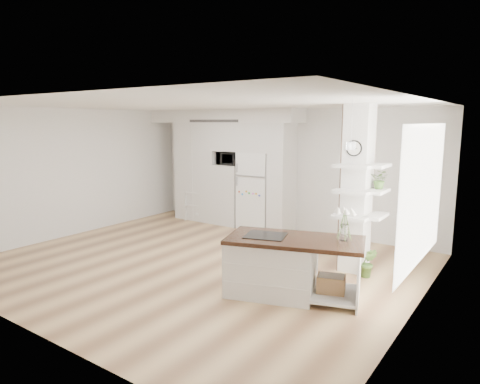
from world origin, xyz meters
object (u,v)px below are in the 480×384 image
object	(u,v)px
refrigerator	(258,190)
floor_plant_a	(368,263)
bookshelf	(199,208)
kitchen_island	(280,264)

from	to	relation	value
refrigerator	floor_plant_a	bearing A→B (deg)	-28.38
refrigerator	bookshelf	world-z (taller)	refrigerator
refrigerator	kitchen_island	size ratio (longest dim) A/B	0.86
refrigerator	bookshelf	distance (m)	1.70
bookshelf	kitchen_island	bearing A→B (deg)	-45.27
kitchen_island	bookshelf	size ratio (longest dim) A/B	2.85
refrigerator	kitchen_island	world-z (taller)	refrigerator
kitchen_island	floor_plant_a	distance (m)	1.61
floor_plant_a	bookshelf	bearing A→B (deg)	162.28
bookshelf	floor_plant_a	size ratio (longest dim) A/B	1.50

